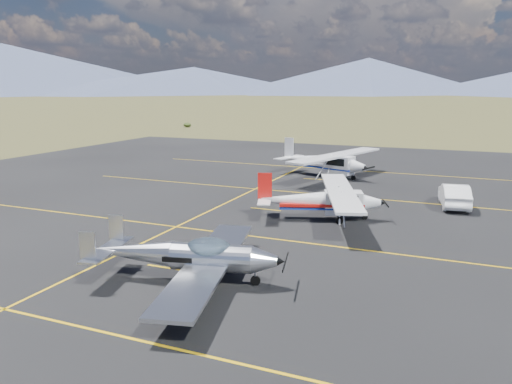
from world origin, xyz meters
The scene contains 6 objects.
ground centered at (0.00, 0.00, 0.00)m, with size 1600.00×1600.00×0.00m, color #383D1C.
apron centered at (0.00, 7.00, 0.00)m, with size 72.00×72.00×0.02m, color black.
aircraft_low_wing centered at (-1.38, -4.41, 1.05)m, with size 7.39×10.12×2.19m.
aircraft_cessna centered at (0.76, 6.56, 1.17)m, with size 7.22×10.28×2.64m.
aircraft_plain centered at (-2.73, 20.02, 1.34)m, with size 8.08×11.80×3.01m.
sedan centered at (7.64, 12.72, 0.74)m, with size 1.55×4.44×1.46m, color white.
Camera 1 is at (7.98, -20.19, 7.43)m, focal length 35.00 mm.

